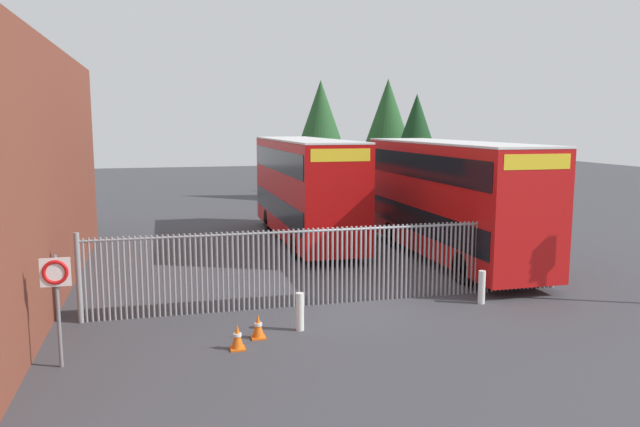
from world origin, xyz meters
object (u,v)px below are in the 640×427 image
Objects in this scene: bollard_center_front at (482,287)px; traffic_cone_by_gate at (258,326)px; double_decker_bus_behind_fence_left at (305,186)px; speed_limit_sign_post at (56,285)px; traffic_cone_mid_forecourt at (237,337)px; double_decker_bus_near_gate at (449,196)px; bollard_near_left at (300,312)px.

bollard_center_front reaches higher than traffic_cone_by_gate.
bollard_center_front is at bearing 10.78° from traffic_cone_by_gate.
double_decker_bus_behind_fence_left reaches higher than speed_limit_sign_post.
traffic_cone_mid_forecourt is (-4.42, -12.23, -2.13)m from double_decker_bus_behind_fence_left.
traffic_cone_by_gate is (-8.19, -6.66, -2.13)m from double_decker_bus_near_gate.
double_decker_bus_behind_fence_left is (-4.33, 4.95, 0.00)m from double_decker_bus_near_gate.
traffic_cone_mid_forecourt is (-8.75, -7.28, -2.13)m from double_decker_bus_near_gate.
traffic_cone_by_gate is at bearing -164.63° from bollard_near_left.
double_decker_bus_behind_fence_left is at bearing 131.16° from double_decker_bus_near_gate.
traffic_cone_mid_forecourt is 0.25× the size of speed_limit_sign_post.
double_decker_bus_near_gate is 11.38× the size of bollard_center_front.
bollard_near_left is (-7.10, -6.37, -1.95)m from double_decker_bus_near_gate.
traffic_cone_mid_forecourt is at bearing -140.27° from double_decker_bus_near_gate.
bollard_near_left is 5.61m from speed_limit_sign_post.
double_decker_bus_behind_fence_left is at bearing 56.64° from speed_limit_sign_post.
traffic_cone_by_gate is (-6.58, -1.25, -0.19)m from bollard_center_front.
traffic_cone_mid_forecourt is at bearing 1.92° from speed_limit_sign_post.
bollard_near_left is 0.40× the size of speed_limit_sign_post.
double_decker_bus_near_gate is 5.97m from bollard_center_front.
traffic_cone_by_gate is at bearing 9.77° from speed_limit_sign_post.
double_decker_bus_behind_fence_left is 11.81m from bollard_near_left.
double_decker_bus_near_gate and double_decker_bus_behind_fence_left have the same top height.
traffic_cone_by_gate is (-1.09, -0.30, -0.19)m from bollard_near_left.
speed_limit_sign_post is at bearing -169.08° from bollard_near_left.
double_decker_bus_behind_fence_left is 11.38× the size of bollard_center_front.
speed_limit_sign_post is at bearing -149.30° from double_decker_bus_near_gate.
double_decker_bus_near_gate reaches higher than traffic_cone_by_gate.
bollard_center_front is at bearing 9.86° from bollard_near_left.
bollard_center_front is at bearing 10.38° from speed_limit_sign_post.
speed_limit_sign_post is at bearing -178.08° from traffic_cone_mid_forecourt.
traffic_cone_by_gate is 1.00× the size of traffic_cone_mid_forecourt.
speed_limit_sign_post reaches higher than traffic_cone_by_gate.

